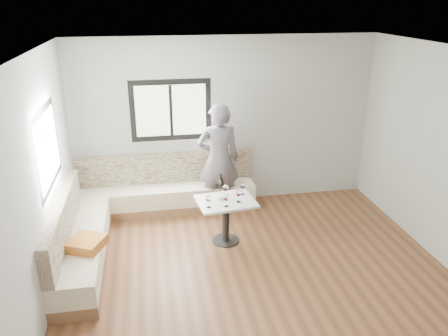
# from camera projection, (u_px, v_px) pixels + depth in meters

# --- Properties ---
(room) EXTENTS (5.01, 5.01, 2.81)m
(room) POSITION_uv_depth(u_px,v_px,m) (257.00, 179.00, 4.99)
(room) COLOR brown
(room) RESTS_ON ground
(banquette) EXTENTS (2.90, 2.80, 0.95)m
(banquette) POSITION_uv_depth(u_px,v_px,m) (133.00, 212.00, 6.56)
(banquette) COLOR brown
(banquette) RESTS_ON ground
(table) EXTENTS (0.87, 0.72, 0.66)m
(table) POSITION_uv_depth(u_px,v_px,m) (226.00, 211.00, 6.24)
(table) COLOR black
(table) RESTS_ON ground
(person) EXTENTS (0.69, 0.46, 1.84)m
(person) POSITION_uv_depth(u_px,v_px,m) (219.00, 159.00, 6.99)
(person) COLOR #5E5761
(person) RESTS_ON ground
(olive_ramekin) EXTENTS (0.10, 0.10, 0.04)m
(olive_ramekin) POSITION_uv_depth(u_px,v_px,m) (220.00, 198.00, 6.21)
(olive_ramekin) COLOR white
(olive_ramekin) RESTS_ON table
(wine_glass_a) EXTENTS (0.08, 0.08, 0.19)m
(wine_glass_a) POSITION_uv_depth(u_px,v_px,m) (209.00, 199.00, 5.93)
(wine_glass_a) COLOR white
(wine_glass_a) RESTS_ON table
(wine_glass_b) EXTENTS (0.08, 0.08, 0.19)m
(wine_glass_b) POSITION_uv_depth(u_px,v_px,m) (226.00, 198.00, 5.96)
(wine_glass_b) COLOR white
(wine_glass_b) RESTS_ON table
(wine_glass_c) EXTENTS (0.08, 0.08, 0.19)m
(wine_glass_c) POSITION_uv_depth(u_px,v_px,m) (239.00, 194.00, 6.09)
(wine_glass_c) COLOR white
(wine_glass_c) RESTS_ON table
(wine_glass_d) EXTENTS (0.08, 0.08, 0.19)m
(wine_glass_d) POSITION_uv_depth(u_px,v_px,m) (226.00, 188.00, 6.26)
(wine_glass_d) COLOR white
(wine_glass_d) RESTS_ON table
(wine_glass_e) EXTENTS (0.08, 0.08, 0.19)m
(wine_glass_e) POSITION_uv_depth(u_px,v_px,m) (243.00, 186.00, 6.33)
(wine_glass_e) COLOR white
(wine_glass_e) RESTS_ON table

